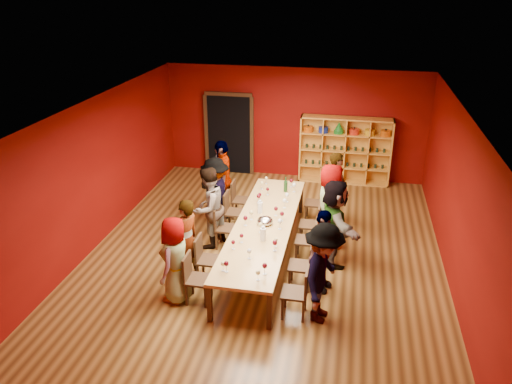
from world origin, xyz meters
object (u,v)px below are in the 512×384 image
chair_person_left_4 (238,197)px  chair_person_left_3 (231,209)px  chair_person_right_1 (305,263)px  chair_person_right_0 (299,290)px  shelving_unit (345,147)px  chair_person_left_0 (194,276)px  chair_person_right_3 (313,222)px  wine_bottle (286,186)px  chair_person_left_1 (205,257)px  person_right_1 (321,251)px  spittoon_bowl (265,221)px  person_left_2 (208,208)px  person_right_2 (334,223)px  person_left_1 (186,240)px  person_left_0 (175,260)px  person_right_0 (323,273)px  chair_person_right_2 (310,238)px  person_left_3 (216,194)px  person_right_3 (330,206)px  tasting_table (264,226)px  person_left_4 (222,179)px  chair_person_left_2 (222,225)px  chair_person_right_4 (318,201)px

chair_person_left_4 → chair_person_left_3: bearing=-90.0°
chair_person_right_1 → chair_person_right_0: bearing=-90.0°
chair_person_left_4 → shelving_unit: bearing=49.2°
chair_person_left_0 → chair_person_left_3: size_ratio=1.00×
chair_person_left_3 → chair_person_right_3: same height
chair_person_right_1 → wine_bottle: (-0.72, 2.51, 0.39)m
chair_person_left_1 → chair_person_right_3: bearing=44.0°
person_right_1 → spittoon_bowl: person_right_1 is taller
chair_person_left_3 → chair_person_left_1: bearing=-90.0°
person_left_2 → spittoon_bowl: 1.26m
person_right_2 → person_left_1: bearing=92.3°
wine_bottle → chair_person_left_1: bearing=-112.7°
chair_person_right_1 → shelving_unit: bearing=84.7°
chair_person_right_0 → person_left_0: bearing=178.3°
chair_person_left_1 → chair_person_left_0: bearing=-90.0°
person_right_0 → chair_person_right_2: bearing=22.1°
shelving_unit → person_left_3: (-2.65, -3.33, -0.16)m
person_left_1 → person_left_3: (-0.01, 2.02, 0.03)m
person_left_1 → person_left_2: 1.27m
person_right_2 → person_left_0: bearing=103.6°
person_right_0 → chair_person_right_1: bearing=34.0°
person_right_3 → tasting_table: bearing=107.4°
chair_person_left_4 → chair_person_right_1: size_ratio=1.00×
person_left_4 → chair_person_right_0: person_left_4 is taller
person_left_4 → person_right_0: person_left_4 is taller
person_right_0 → person_right_2: person_right_2 is taller
shelving_unit → chair_person_left_1: (-2.31, -5.34, -0.49)m
chair_person_left_0 → chair_person_right_0: same height
shelving_unit → chair_person_left_4: shelving_unit is taller
chair_person_left_4 → chair_person_right_2: (1.82, -1.59, 0.00)m
chair_person_left_4 → person_right_1: (2.09, -2.54, 0.28)m
tasting_table → wine_bottle: (0.19, 1.61, 0.18)m
person_right_1 → chair_person_left_2: bearing=80.1°
person_left_3 → chair_person_right_0: size_ratio=1.86×
chair_person_left_3 → chair_person_left_4: size_ratio=1.00×
spittoon_bowl → chair_person_left_2: bearing=163.5°
chair_person_left_4 → person_right_1: bearing=-50.5°
tasting_table → person_right_1: 1.49m
chair_person_right_1 → spittoon_bowl: 1.28m
chair_person_right_3 → tasting_table: bearing=-141.2°
chair_person_right_0 → chair_person_right_3: bearing=90.0°
spittoon_bowl → wine_bottle: bearing=84.3°
shelving_unit → chair_person_right_1: (-0.49, -5.21, -0.49)m
chair_person_right_2 → chair_person_left_0: bearing=-136.5°
shelving_unit → chair_person_right_4: shelving_unit is taller
chair_person_left_3 → person_left_3: (-0.34, 0.00, 0.33)m
person_left_3 → person_left_4: 0.66m
chair_person_left_0 → person_left_3: size_ratio=0.54×
chair_person_left_2 → person_left_2: person_left_2 is taller
chair_person_right_0 → person_right_3: size_ratio=0.50×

